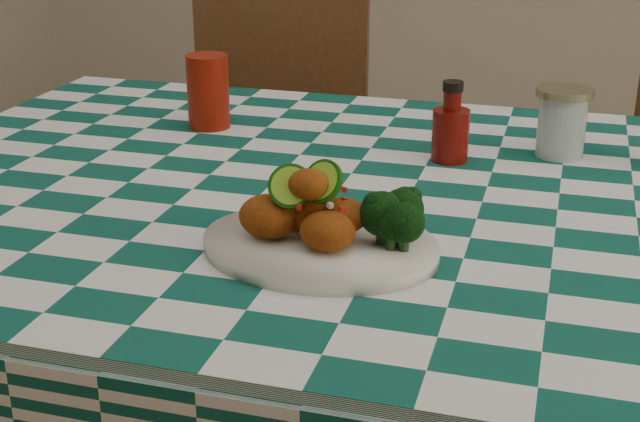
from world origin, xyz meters
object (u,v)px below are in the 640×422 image
(mason_jar, at_px, (562,122))
(wooden_chair_left, at_px, (266,201))
(red_tumbler, at_px, (208,91))
(ketchup_bottle, at_px, (451,121))
(plate, at_px, (320,246))
(fried_chicken_pile, at_px, (311,204))

(mason_jar, height_order, wooden_chair_left, wooden_chair_left)
(red_tumbler, relative_size, ketchup_bottle, 1.01)
(plate, height_order, mason_jar, mason_jar)
(red_tumbler, distance_m, wooden_chair_left, 0.60)
(plate, xyz_separation_m, mason_jar, (0.26, 0.47, 0.05))
(plate, height_order, red_tumbler, red_tumbler)
(plate, distance_m, wooden_chair_left, 1.05)
(fried_chicken_pile, bearing_deg, plate, 0.00)
(plate, relative_size, fried_chicken_pile, 2.10)
(fried_chicken_pile, relative_size, mason_jar, 1.26)
(mason_jar, bearing_deg, ketchup_bottle, -156.51)
(fried_chicken_pile, distance_m, wooden_chair_left, 1.06)
(wooden_chair_left, bearing_deg, mason_jar, -40.37)
(plate, xyz_separation_m, red_tumbler, (-0.34, 0.46, 0.06))
(plate, height_order, fried_chicken_pile, fried_chicken_pile)
(wooden_chair_left, bearing_deg, plate, -72.86)
(plate, xyz_separation_m, ketchup_bottle, (0.10, 0.40, 0.05))
(fried_chicken_pile, xyz_separation_m, wooden_chair_left, (-0.39, 0.92, -0.38))
(ketchup_bottle, bearing_deg, plate, -103.95)
(ketchup_bottle, bearing_deg, fried_chicken_pile, -105.39)
(fried_chicken_pile, bearing_deg, mason_jar, 59.56)
(ketchup_bottle, bearing_deg, red_tumbler, 171.31)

